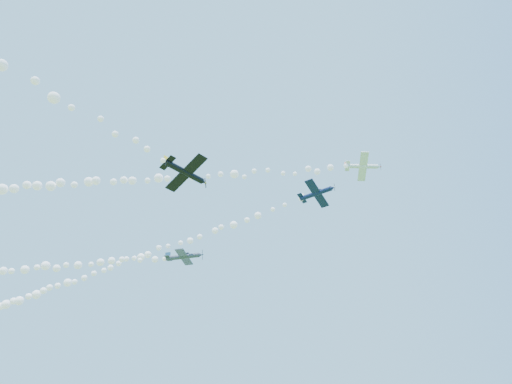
% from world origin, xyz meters
% --- Properties ---
extents(plane_white, '(6.30, 6.65, 2.53)m').
position_xyz_m(plane_white, '(20.73, 3.46, 53.34)').
color(plane_white, white).
extents(smoke_trail_white, '(69.53, 11.57, 2.73)m').
position_xyz_m(smoke_trail_white, '(-15.89, -1.59, 53.06)').
color(smoke_trail_white, white).
extents(plane_navy, '(6.54, 6.92, 2.07)m').
position_xyz_m(plane_navy, '(12.42, 2.35, 47.87)').
color(plane_navy, '#0E183E').
extents(smoke_trail_navy, '(82.38, 27.70, 2.62)m').
position_xyz_m(smoke_trail_navy, '(-30.59, 15.95, 47.66)').
color(smoke_trail_navy, white).
extents(plane_grey, '(7.48, 7.79, 2.10)m').
position_xyz_m(plane_grey, '(-14.06, 12.30, 45.34)').
color(plane_grey, '#383E51').
extents(plane_black, '(6.00, 5.75, 1.78)m').
position_xyz_m(plane_black, '(-1.59, -18.67, 36.10)').
color(plane_black, black).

